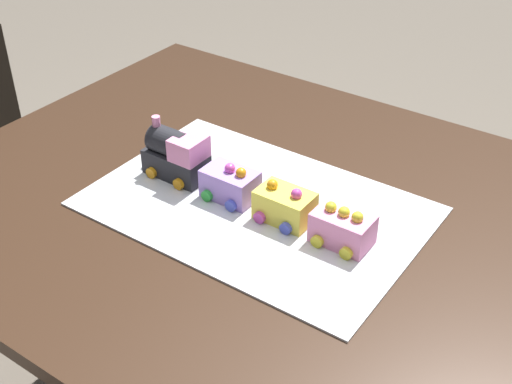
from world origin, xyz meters
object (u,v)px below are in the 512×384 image
cake_car_caboose_bubblegum (343,228)px  cake_locomotive (176,155)px  cake_car_gondola_lavender (231,184)px  cake_car_tanker_lemon (284,205)px  dining_table (289,260)px

cake_car_caboose_bubblegum → cake_locomotive: bearing=180.0°
cake_car_gondola_lavender → cake_car_tanker_lemon: size_ratio=1.00×
dining_table → cake_car_gondola_lavender: bearing=-169.9°
dining_table → cake_locomotive: 0.30m
dining_table → cake_car_gondola_lavender: (-0.12, -0.02, 0.14)m
cake_locomotive → cake_car_tanker_lemon: cake_locomotive is taller
cake_car_tanker_lemon → cake_locomotive: bearing=180.0°
cake_locomotive → cake_car_tanker_lemon: 0.25m
dining_table → cake_car_gondola_lavender: size_ratio=14.00×
cake_car_gondola_lavender → cake_car_caboose_bubblegum: same height
dining_table → cake_locomotive: cake_locomotive is taller
cake_car_gondola_lavender → cake_car_tanker_lemon: 0.12m
cake_locomotive → cake_car_caboose_bubblegum: size_ratio=1.40×
cake_locomotive → cake_car_gondola_lavender: 0.13m
cake_car_gondola_lavender → cake_car_tanker_lemon: (0.12, 0.00, 0.00)m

